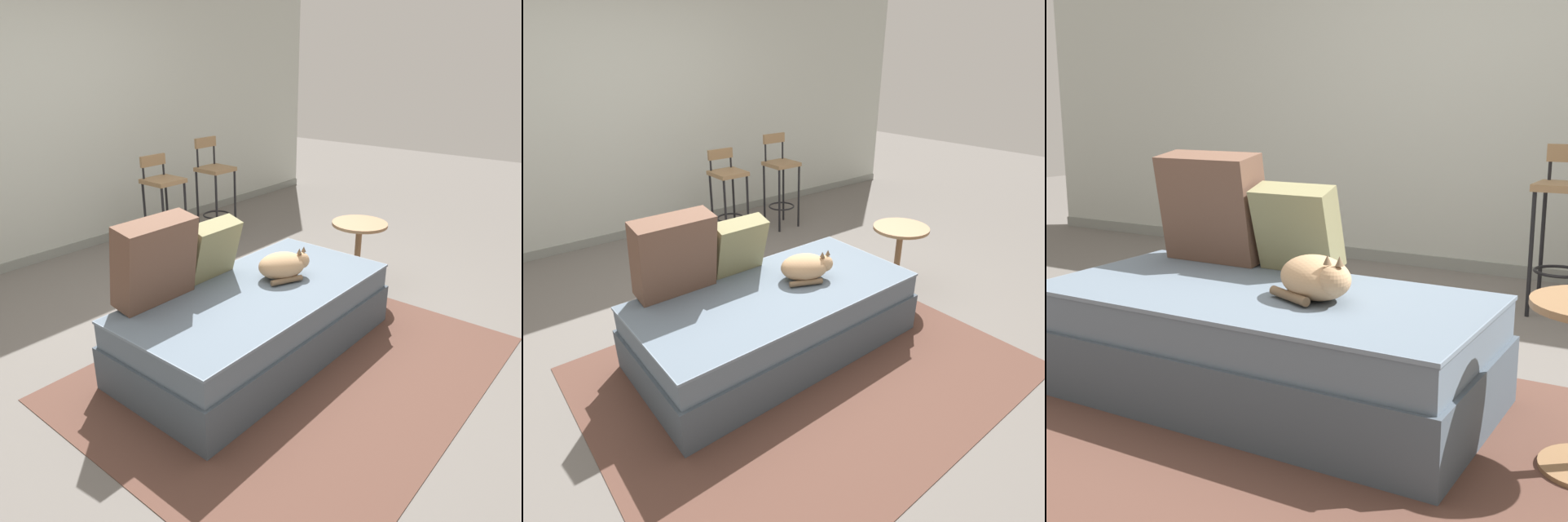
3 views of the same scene
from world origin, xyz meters
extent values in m
plane|color=#66605B|center=(0.00, 0.00, 0.00)|extent=(16.00, 16.00, 0.00)
cube|color=#B7BCB2|center=(0.00, 2.25, 1.30)|extent=(8.00, 0.10, 2.60)
cube|color=gray|center=(0.00, 2.20, 0.04)|extent=(8.00, 0.02, 0.09)
cube|color=brown|center=(0.00, -0.70, 0.00)|extent=(2.54, 2.01, 0.01)
cube|color=#44505B|center=(0.00, -0.40, 0.14)|extent=(1.84, 0.91, 0.28)
cube|color=slate|center=(0.00, -0.40, 0.36)|extent=(1.80, 0.87, 0.17)
cube|color=slate|center=(0.00, -0.40, 0.44)|extent=(1.81, 0.88, 0.02)
cube|color=brown|center=(-0.51, -0.05, 0.70)|extent=(0.49, 0.25, 0.52)
cube|color=#847F56|center=(-0.05, -0.05, 0.64)|extent=(0.37, 0.23, 0.40)
ellipsoid|color=tan|center=(0.24, -0.40, 0.53)|extent=(0.39, 0.35, 0.17)
sphere|color=tan|center=(0.36, -0.47, 0.55)|extent=(0.11, 0.11, 0.11)
cone|color=brown|center=(0.33, -0.47, 0.62)|extent=(0.03, 0.03, 0.04)
cone|color=brown|center=(0.38, -0.47, 0.62)|extent=(0.03, 0.03, 0.04)
cylinder|color=brown|center=(0.18, -0.49, 0.47)|extent=(0.22, 0.12, 0.04)
cylinder|color=black|center=(0.67, 1.29, 0.35)|extent=(0.02, 0.02, 0.71)
cylinder|color=black|center=(0.67, 1.56, 0.35)|extent=(0.02, 0.02, 0.71)
torus|color=black|center=(0.80, 1.43, 0.25)|extent=(0.29, 0.29, 0.02)
cube|color=olive|center=(0.80, 1.43, 0.73)|extent=(0.32, 0.32, 0.04)
cylinder|color=black|center=(0.68, 1.56, 0.80)|extent=(0.02, 0.02, 0.19)
camera|label=1|loc=(-2.21, -2.26, 1.80)|focal=35.00mm
camera|label=2|loc=(-1.49, -2.35, 1.80)|focal=30.00mm
camera|label=3|loc=(1.56, -2.74, 1.18)|focal=50.00mm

